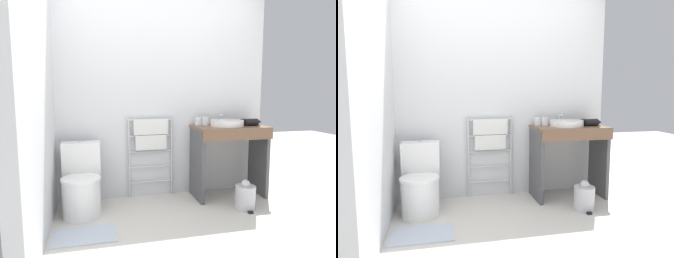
# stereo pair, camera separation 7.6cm
# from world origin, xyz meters

# --- Properties ---
(ground_plane) EXTENTS (12.00, 12.00, 0.00)m
(ground_plane) POSITION_xyz_m (0.00, 0.00, 0.00)
(ground_plane) COLOR beige
(wall_back) EXTENTS (2.66, 0.12, 2.67)m
(wall_back) POSITION_xyz_m (0.00, 1.42, 1.34)
(wall_back) COLOR silver
(wall_back) RESTS_ON ground_plane
(wall_side) EXTENTS (0.12, 2.03, 2.67)m
(wall_side) POSITION_xyz_m (-1.27, 0.68, 1.34)
(wall_side) COLOR silver
(wall_side) RESTS_ON ground_plane
(toilet) EXTENTS (0.40, 0.55, 0.74)m
(toilet) POSITION_xyz_m (-0.94, 0.99, 0.31)
(toilet) COLOR white
(toilet) RESTS_ON ground_plane
(towel_radiator) EXTENTS (0.55, 0.06, 0.97)m
(towel_radiator) POSITION_xyz_m (-0.14, 1.31, 0.69)
(towel_radiator) COLOR silver
(towel_radiator) RESTS_ON ground_plane
(vanity_counter) EXTENTS (0.85, 0.51, 0.86)m
(vanity_counter) POSITION_xyz_m (0.77, 1.10, 0.57)
(vanity_counter) COLOR brown
(vanity_counter) RESTS_ON ground_plane
(sink_basin) EXTENTS (0.39, 0.39, 0.07)m
(sink_basin) POSITION_xyz_m (0.74, 1.10, 0.90)
(sink_basin) COLOR white
(sink_basin) RESTS_ON vanity_counter
(faucet) EXTENTS (0.02, 0.10, 0.13)m
(faucet) POSITION_xyz_m (0.74, 1.31, 0.95)
(faucet) COLOR silver
(faucet) RESTS_ON vanity_counter
(cup_near_wall) EXTENTS (0.08, 0.08, 0.10)m
(cup_near_wall) POSITION_xyz_m (0.44, 1.27, 0.91)
(cup_near_wall) COLOR white
(cup_near_wall) RESTS_ON vanity_counter
(cup_near_edge) EXTENTS (0.08, 0.08, 0.10)m
(cup_near_edge) POSITION_xyz_m (0.52, 1.25, 0.91)
(cup_near_edge) COLOR white
(cup_near_edge) RESTS_ON vanity_counter
(hair_dryer) EXTENTS (0.23, 0.18, 0.09)m
(hair_dryer) POSITION_xyz_m (1.04, 1.07, 0.90)
(hair_dryer) COLOR black
(hair_dryer) RESTS_ON vanity_counter
(trash_bin) EXTENTS (0.22, 0.25, 0.33)m
(trash_bin) POSITION_xyz_m (0.78, 0.68, 0.14)
(trash_bin) COLOR #B7B7BC
(trash_bin) RESTS_ON ground_plane
(bath_mat) EXTENTS (0.56, 0.36, 0.01)m
(bath_mat) POSITION_xyz_m (-0.90, 0.46, 0.01)
(bath_mat) COLOR #B2BCCC
(bath_mat) RESTS_ON ground_plane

